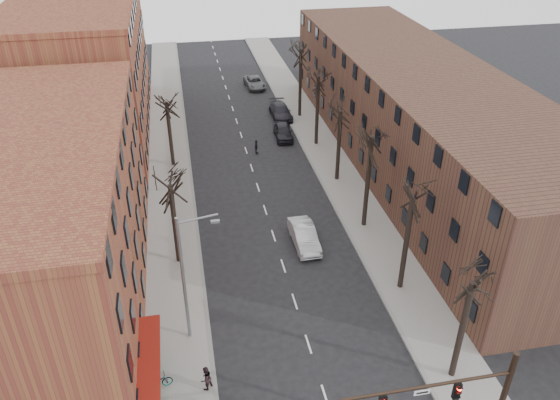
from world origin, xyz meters
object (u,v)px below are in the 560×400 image
silver_sedan (304,236)px  parked_car_near (283,131)px  parked_car_mid (281,111)px  bicycle (156,382)px

silver_sedan → parked_car_near: 20.08m
parked_car_near → parked_car_mid: size_ratio=0.84×
parked_car_near → bicycle: (-13.69, -32.06, -0.14)m
silver_sedan → bicycle: (-11.38, -12.12, -0.17)m
silver_sedan → parked_car_mid: 25.85m
silver_sedan → bicycle: silver_sedan is taller
bicycle → parked_car_mid: bearing=-29.8°
parked_car_mid → bicycle: parked_car_mid is taller
parked_car_near → parked_car_mid: bearing=84.5°
parked_car_mid → silver_sedan: bearing=-97.5°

